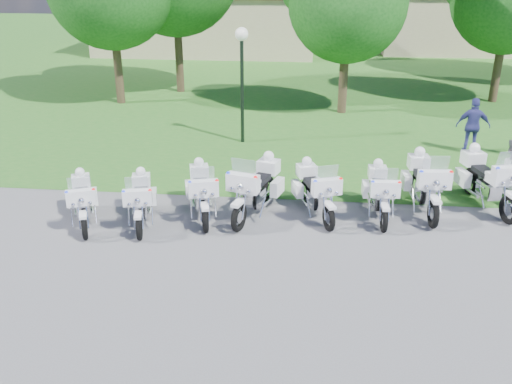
# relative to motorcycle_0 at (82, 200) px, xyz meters

# --- Properties ---
(ground) EXTENTS (100.00, 100.00, 0.00)m
(ground) POSITION_rel_motorcycle_0_xyz_m (4.30, -1.06, -0.61)
(ground) COLOR #5D5D63
(ground) RESTS_ON ground
(grass_lawn) EXTENTS (100.00, 48.00, 0.01)m
(grass_lawn) POSITION_rel_motorcycle_0_xyz_m (4.30, 25.94, -0.61)
(grass_lawn) COLOR #296C22
(grass_lawn) RESTS_ON ground
(motorcycle_0) EXTENTS (1.24, 2.07, 1.47)m
(motorcycle_0) POSITION_rel_motorcycle_0_xyz_m (0.00, 0.00, 0.00)
(motorcycle_0) COLOR black
(motorcycle_0) RESTS_ON ground
(motorcycle_1) EXTENTS (1.04, 2.16, 1.48)m
(motorcycle_1) POSITION_rel_motorcycle_0_xyz_m (1.41, 0.16, 0.00)
(motorcycle_1) COLOR black
(motorcycle_1) RESTS_ON ground
(motorcycle_2) EXTENTS (1.16, 2.30, 1.58)m
(motorcycle_2) POSITION_rel_motorcycle_0_xyz_m (2.81, 0.75, 0.04)
(motorcycle_2) COLOR black
(motorcycle_2) RESTS_ON ground
(motorcycle_3) EXTENTS (1.33, 2.52, 1.74)m
(motorcycle_3) POSITION_rel_motorcycle_0_xyz_m (4.17, 0.99, 0.11)
(motorcycle_3) COLOR black
(motorcycle_3) RESTS_ON ground
(motorcycle_4) EXTENTS (1.27, 2.25, 1.58)m
(motorcycle_4) POSITION_rel_motorcycle_0_xyz_m (5.65, 1.12, 0.05)
(motorcycle_4) COLOR black
(motorcycle_4) RESTS_ON ground
(motorcycle_5) EXTENTS (0.77, 2.29, 1.54)m
(motorcycle_5) POSITION_rel_motorcycle_0_xyz_m (7.27, 1.23, 0.03)
(motorcycle_5) COLOR black
(motorcycle_5) RESTS_ON ground
(motorcycle_6) EXTENTS (0.94, 2.60, 1.74)m
(motorcycle_6) POSITION_rel_motorcycle_0_xyz_m (8.43, 1.71, 0.11)
(motorcycle_6) COLOR black
(motorcycle_6) RESTS_ON ground
(motorcycle_7) EXTENTS (1.30, 2.60, 1.78)m
(motorcycle_7) POSITION_rel_motorcycle_0_xyz_m (10.10, 2.13, 0.13)
(motorcycle_7) COLOR black
(motorcycle_7) RESTS_ON ground
(lamp_post) EXTENTS (0.44, 0.44, 3.93)m
(lamp_post) POSITION_rel_motorcycle_0_xyz_m (3.06, 6.88, 2.37)
(lamp_post) COLOR black
(lamp_post) RESTS_ON ground
(building_west) EXTENTS (14.56, 8.32, 4.10)m
(building_west) POSITION_rel_motorcycle_0_xyz_m (-1.70, 26.94, 1.45)
(building_west) COLOR tan
(building_west) RESTS_ON ground
(building_east) EXTENTS (11.44, 7.28, 4.10)m
(building_east) POSITION_rel_motorcycle_0_xyz_m (15.30, 28.94, 1.45)
(building_east) COLOR tan
(building_east) RESTS_ON ground
(bystander_b) EXTENTS (0.95, 0.90, 1.55)m
(bystander_b) POSITION_rel_motorcycle_0_xyz_m (10.91, 3.05, 0.16)
(bystander_b) COLOR slate
(bystander_b) RESTS_ON ground
(bystander_c) EXTENTS (1.12, 0.56, 1.84)m
(bystander_c) POSITION_rel_motorcycle_0_xyz_m (10.74, 6.50, 0.31)
(bystander_c) COLOR #383887
(bystander_c) RESTS_ON ground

